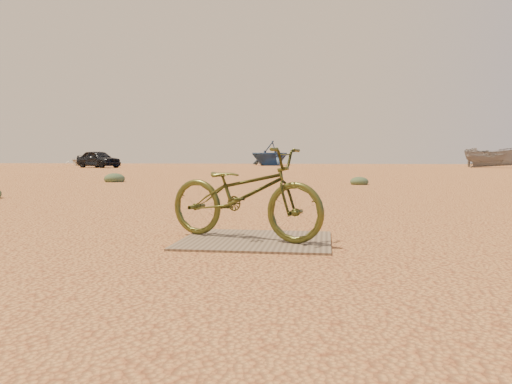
# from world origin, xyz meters

# --- Properties ---
(ground) EXTENTS (120.00, 120.00, 0.00)m
(ground) POSITION_xyz_m (0.00, 0.00, 0.00)
(ground) COLOR tan
(ground) RESTS_ON ground
(plywood_board) EXTENTS (1.51, 1.29, 0.02)m
(plywood_board) POSITION_xyz_m (0.59, -0.38, 0.01)
(plywood_board) COLOR #796751
(plywood_board) RESTS_ON ground
(bicycle) EXTENTS (1.87, 1.21, 0.93)m
(bicycle) POSITION_xyz_m (0.46, -0.35, 0.49)
(bicycle) COLOR #42461B
(bicycle) RESTS_ON plywood_board
(car) EXTENTS (4.47, 3.42, 1.42)m
(car) POSITION_xyz_m (-17.24, 33.30, 0.71)
(car) COLOR black
(car) RESTS_ON ground
(boat_near_left) EXTENTS (5.50, 6.00, 1.02)m
(boat_near_left) POSITION_xyz_m (-22.87, 41.82, 0.51)
(boat_near_left) COLOR silver
(boat_near_left) RESTS_ON ground
(boat_far_left) EXTENTS (6.37, 6.43, 2.56)m
(boat_far_left) POSITION_xyz_m (-4.50, 45.87, 1.28)
(boat_far_left) COLOR navy
(boat_far_left) RESTS_ON ground
(boat_mid_right) EXTENTS (4.73, 3.27, 1.72)m
(boat_mid_right) POSITION_xyz_m (14.64, 37.30, 0.86)
(boat_mid_right) COLOR slate
(boat_mid_right) RESTS_ON ground
(kale_b) EXTENTS (0.57, 0.57, 0.32)m
(kale_b) POSITION_xyz_m (2.31, 10.54, 0.00)
(kale_b) COLOR #526847
(kale_b) RESTS_ON ground
(kale_c) EXTENTS (0.71, 0.71, 0.39)m
(kale_c) POSITION_xyz_m (-6.01, 11.07, 0.00)
(kale_c) COLOR #526847
(kale_c) RESTS_ON ground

